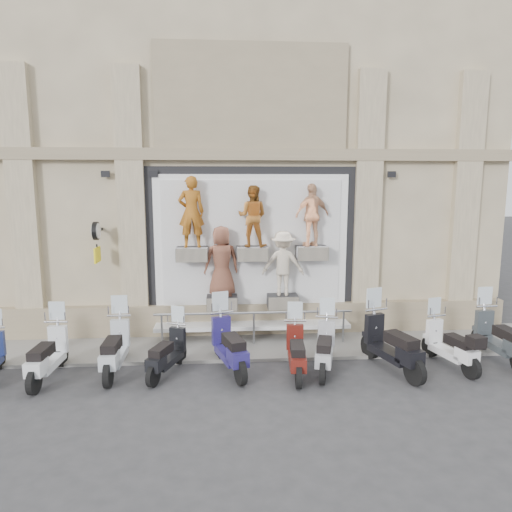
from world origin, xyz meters
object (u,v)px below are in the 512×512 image
(scooter_d, at_px, (167,344))
(scooter_j, at_px, (501,328))
(clock_sign_bracket, at_px, (96,237))
(scooter_i, at_px, (451,336))
(guard_rail, at_px, (254,329))
(scooter_c, at_px, (115,338))
(scooter_h, at_px, (392,333))
(scooter_b, at_px, (47,345))
(scooter_e, at_px, (229,335))
(scooter_f, at_px, (297,342))
(scooter_g, at_px, (325,338))

(scooter_d, height_order, scooter_j, scooter_j)
(clock_sign_bracket, relative_size, scooter_i, 0.56)
(scooter_i, bearing_deg, clock_sign_bracket, 152.34)
(guard_rail, distance_m, scooter_c, 3.44)
(scooter_h, bearing_deg, scooter_b, 162.17)
(scooter_e, distance_m, scooter_i, 4.97)
(clock_sign_bracket, distance_m, scooter_d, 3.48)
(scooter_h, bearing_deg, scooter_i, -13.03)
(scooter_b, relative_size, scooter_f, 1.04)
(scooter_g, bearing_deg, scooter_h, 12.49)
(guard_rail, relative_size, scooter_d, 2.96)
(scooter_i, bearing_deg, scooter_b, 166.57)
(scooter_d, xyz_separation_m, scooter_h, (4.92, -0.14, 0.17))
(scooter_b, distance_m, scooter_c, 1.36)
(scooter_b, height_order, scooter_h, scooter_h)
(scooter_f, distance_m, scooter_j, 4.85)
(scooter_d, relative_size, scooter_f, 0.94)
(clock_sign_bracket, height_order, scooter_i, clock_sign_bracket)
(scooter_h, bearing_deg, scooter_e, 159.00)
(clock_sign_bracket, height_order, scooter_d, clock_sign_bracket)
(guard_rail, bearing_deg, scooter_c, -156.18)
(scooter_f, height_order, scooter_i, scooter_f)
(scooter_d, distance_m, scooter_j, 7.63)
(scooter_c, relative_size, scooter_e, 0.96)
(scooter_e, bearing_deg, scooter_c, 161.27)
(guard_rail, bearing_deg, scooter_f, -65.12)
(scooter_f, relative_size, scooter_i, 1.00)
(scooter_b, height_order, scooter_g, scooter_b)
(scooter_g, bearing_deg, scooter_f, -151.71)
(scooter_b, xyz_separation_m, scooter_c, (1.34, 0.24, 0.03))
(scooter_j, bearing_deg, scooter_f, -178.75)
(scooter_e, xyz_separation_m, scooter_f, (1.45, -0.29, -0.09))
(scooter_b, bearing_deg, scooter_i, 2.74)
(clock_sign_bracket, bearing_deg, scooter_e, -30.51)
(scooter_h, distance_m, scooter_i, 1.41)
(scooter_g, distance_m, scooter_j, 4.19)
(guard_rail, height_order, scooter_h, scooter_h)
(scooter_e, xyz_separation_m, scooter_h, (3.57, -0.23, 0.04))
(scooter_e, height_order, scooter_h, scooter_h)
(scooter_e, bearing_deg, scooter_d, 166.62)
(scooter_c, height_order, scooter_i, scooter_c)
(scooter_d, height_order, scooter_f, scooter_f)
(guard_rail, height_order, scooter_g, scooter_g)
(scooter_e, distance_m, scooter_g, 2.11)
(scooter_j, bearing_deg, scooter_c, 176.69)
(scooter_d, height_order, scooter_e, scooter_e)
(scooter_f, bearing_deg, scooter_b, -176.40)
(scooter_j, bearing_deg, scooter_g, -179.96)
(clock_sign_bracket, distance_m, scooter_h, 7.42)
(guard_rail, bearing_deg, scooter_i, -20.03)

